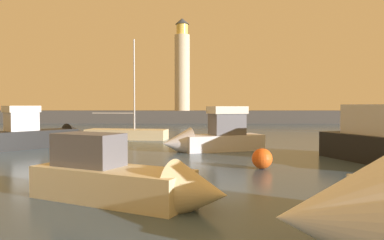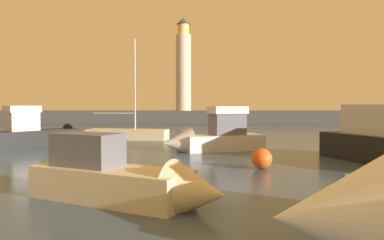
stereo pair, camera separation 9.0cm
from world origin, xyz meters
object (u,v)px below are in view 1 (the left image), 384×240
motorboat_0 (41,135)px  sailboat_moored (127,134)px  lighthouse (182,67)px  mooring_buoy (262,159)px  motorboat_3 (131,180)px  motorboat_4 (211,137)px

motorboat_0 → sailboat_moored: 7.36m
motorboat_0 → sailboat_moored: bearing=50.6°
lighthouse → motorboat_0: size_ratio=2.18×
motorboat_0 → sailboat_moored: sailboat_moored is taller
lighthouse → mooring_buoy: lighthouse is taller
lighthouse → motorboat_3: lighthouse is taller
sailboat_moored → mooring_buoy: (8.66, -14.03, -0.01)m
sailboat_moored → motorboat_0: bearing=-129.4°
sailboat_moored → motorboat_4: bearing=-48.9°
lighthouse → mooring_buoy: (5.31, -42.97, -8.49)m
motorboat_4 → sailboat_moored: (-6.64, 7.62, -0.40)m
lighthouse → mooring_buoy: 44.12m
motorboat_4 → mooring_buoy: (2.02, -6.41, -0.41)m
motorboat_3 → motorboat_4: (2.71, 12.13, 0.21)m
motorboat_0 → motorboat_4: 11.48m
motorboat_3 → sailboat_moored: size_ratio=0.76×
lighthouse → sailboat_moored: (-3.35, -28.94, -8.49)m
motorboat_3 → motorboat_0: bearing=121.5°
motorboat_3 → motorboat_4: bearing=77.4°
motorboat_0 → motorboat_3: motorboat_0 is taller
motorboat_0 → motorboat_3: (8.60, -14.07, -0.18)m
motorboat_3 → sailboat_moored: sailboat_moored is taller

